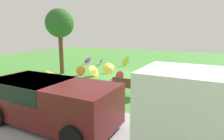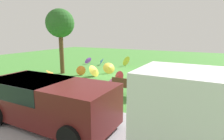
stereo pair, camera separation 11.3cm
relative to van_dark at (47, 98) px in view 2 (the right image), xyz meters
name	(u,v)px [view 2 (the right image)]	position (x,y,z in m)	size (l,w,h in m)	color
ground	(119,74)	(1.19, -8.38, -0.91)	(40.00, 40.00, 0.00)	#478C38
road_strip	(21,118)	(1.19, 0.19, -0.91)	(40.00, 4.38, 0.01)	#9E9EA3
van_dark	(47,98)	(0.00, 0.00, 0.00)	(4.61, 2.15, 1.53)	#591919
box_trailer_white	(212,119)	(-5.04, 0.18, 0.41)	(3.24, 2.01, 2.34)	white
park_bench	(127,87)	(-1.35, -3.98, -0.45)	(1.61, 0.51, 0.90)	brown
shade_tree	(60,24)	(5.18, -6.58, 2.81)	(2.11, 2.11, 4.85)	brown
parasol_pink_0	(111,83)	(-0.01, -4.81, -0.60)	(0.82, 0.76, 0.63)	tan
parasol_yellow_0	(109,68)	(1.95, -8.23, -0.47)	(1.15, 1.14, 0.88)	tan
parasol_orange_0	(81,70)	(3.51, -6.69, -0.56)	(0.77, 0.69, 0.71)	tan
parasol_purple_0	(148,77)	(-1.81, -6.11, -0.38)	(1.28, 1.29, 0.92)	tan
parasol_red_0	(119,76)	(0.25, -6.35, -0.56)	(0.77, 0.75, 0.70)	tan
parasol_teal_1	(195,93)	(-4.42, -4.95, -0.61)	(0.72, 0.72, 0.61)	tan
parasol_teal_2	(175,68)	(-2.73, -9.82, -0.40)	(1.08, 1.09, 0.76)	tan
parasol_orange_1	(52,73)	(4.39, -4.69, -0.48)	(1.12, 1.12, 0.76)	tan
parasol_blue_0	(101,61)	(4.45, -11.28, -0.56)	(0.79, 0.87, 0.71)	tan
parasol_yellow_4	(95,70)	(2.38, -6.84, -0.48)	(0.95, 0.96, 0.87)	tan
parasol_purple_2	(88,60)	(5.91, -11.10, -0.52)	(0.92, 0.82, 0.71)	tan
parasol_yellow_6	(126,61)	(2.13, -11.90, -0.43)	(0.90, 1.04, 0.96)	tan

